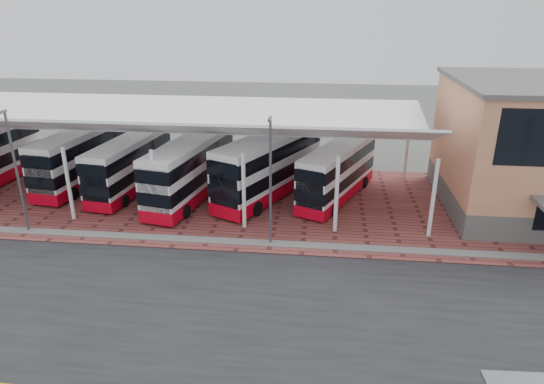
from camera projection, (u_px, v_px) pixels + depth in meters
The scene contains 12 objects.
ground at pixel (218, 300), 24.59m from camera, with size 140.00×140.00×0.00m, color #4E514C.
road at pixel (213, 311), 23.67m from camera, with size 120.00×14.00×0.02m, color black.
forecourt at pixel (280, 202), 36.40m from camera, with size 72.00×16.00×0.06m, color brown.
north_kerb at pixel (239, 242), 30.30m from camera, with size 120.00×0.80×0.14m, color slate.
canopy at pixel (175, 121), 35.95m from camera, with size 37.00×11.63×7.07m.
lamp_west at pixel (16, 169), 30.21m from camera, with size 0.16×0.90×8.07m.
lamp_east at pixel (270, 179), 28.59m from camera, with size 0.16×0.90×8.07m.
bus_1 at pixel (82, 158), 39.37m from camera, with size 3.72×10.98×4.44m.
bus_2 at pixel (130, 165), 37.93m from camera, with size 3.59×10.33×4.17m.
bus_3 at pixel (191, 170), 36.29m from camera, with size 4.57×11.22×4.51m.
bus_4 at pixel (269, 166), 36.76m from camera, with size 7.44×11.55×4.76m.
bus_5 at pixel (337, 173), 36.40m from camera, with size 6.06×10.04×4.10m.
Camera 1 is at (5.02, -20.43, 14.13)m, focal length 32.00 mm.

